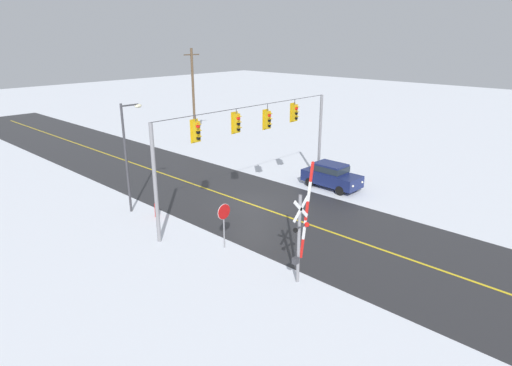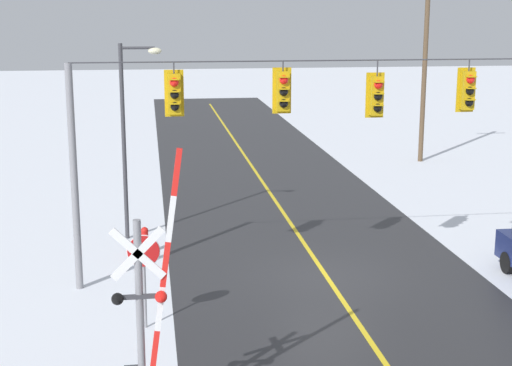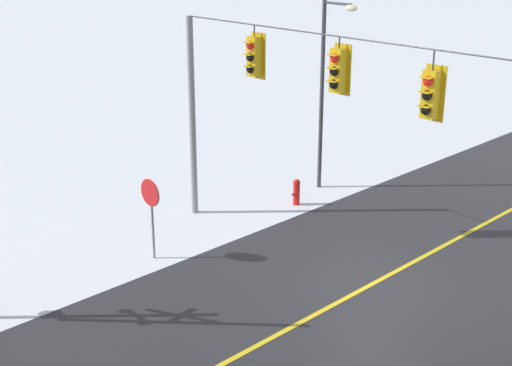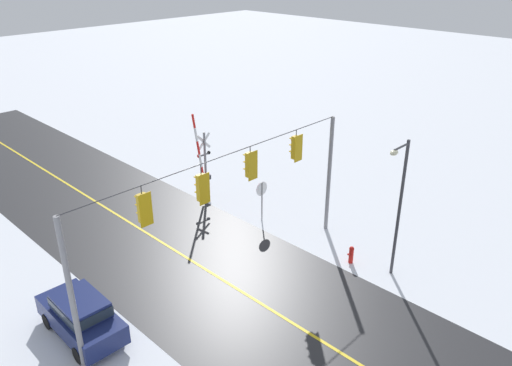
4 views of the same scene
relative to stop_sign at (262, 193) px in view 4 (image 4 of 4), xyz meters
name	(u,v)px [view 4 (image 4 of 4)]	position (x,y,z in m)	size (l,w,h in m)	color
ground_plane	(230,285)	(5.18, 3.00, -1.71)	(160.00, 160.00, 0.00)	silver
road_asphalt	(341,353)	(5.18, 9.00, -1.71)	(9.00, 80.00, 0.01)	#28282B
lane_centre_line	(341,353)	(5.18, 9.00, -1.70)	(0.14, 72.00, 0.01)	gold
signal_span	(228,195)	(5.14, 2.99, 2.69)	(14.20, 0.47, 6.22)	gray
stop_sign	(262,193)	(0.00, 0.00, 0.00)	(0.80, 0.09, 2.35)	gray
railroad_crossing	(204,159)	(0.04, -4.67, 0.64)	(1.31, 0.31, 5.25)	gray
parked_car_navy	(81,314)	(11.29, 1.29, -0.76)	(1.88, 4.23, 1.74)	navy
streetlamp_near	(399,198)	(-0.41, 7.66, 2.20)	(1.39, 0.28, 6.50)	#38383D
fire_hydrant	(351,254)	(-0.02, 5.84, -1.25)	(0.24, 0.31, 0.88)	red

